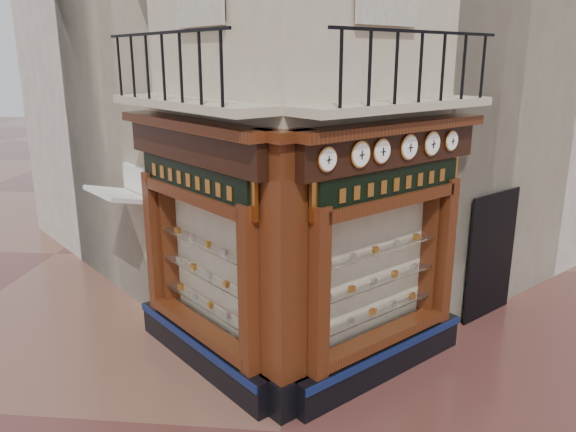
# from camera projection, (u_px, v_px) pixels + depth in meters

# --- Properties ---
(ground) EXTENTS (80.00, 80.00, 0.00)m
(ground) POSITION_uv_depth(u_px,v_px,m) (280.00, 432.00, 7.51)
(ground) COLOR #522A26
(ground) RESTS_ON ground
(main_building) EXTENTS (11.31, 11.31, 12.00)m
(main_building) POSITION_uv_depth(u_px,v_px,m) (311.00, 1.00, 11.79)
(main_building) COLOR beige
(main_building) RESTS_ON ground
(neighbour_left) EXTENTS (11.31, 11.31, 11.00)m
(neighbour_left) POSITION_uv_depth(u_px,v_px,m) (221.00, 32.00, 14.53)
(neighbour_left) COLOR beige
(neighbour_left) RESTS_ON ground
(neighbour_right) EXTENTS (11.31, 11.31, 11.00)m
(neighbour_right) POSITION_uv_depth(u_px,v_px,m) (415.00, 31.00, 14.07)
(neighbour_right) COLOR beige
(neighbour_right) RESTS_ON ground
(shopfront_left) EXTENTS (2.86, 2.86, 3.98)m
(shopfront_left) POSITION_uv_depth(u_px,v_px,m) (200.00, 251.00, 8.61)
(shopfront_left) COLOR black
(shopfront_left) RESTS_ON ground
(shopfront_right) EXTENTS (2.86, 2.86, 3.98)m
(shopfront_right) POSITION_uv_depth(u_px,v_px,m) (385.00, 257.00, 8.35)
(shopfront_right) COLOR black
(shopfront_right) RESTS_ON ground
(corner_pilaster) EXTENTS (0.85, 0.85, 3.98)m
(corner_pilaster) POSITION_uv_depth(u_px,v_px,m) (284.00, 282.00, 7.47)
(corner_pilaster) COLOR black
(corner_pilaster) RESTS_ON ground
(balcony) EXTENTS (5.94, 2.97, 1.03)m
(balcony) POSITION_uv_depth(u_px,v_px,m) (291.00, 104.00, 7.80)
(balcony) COLOR beige
(balcony) RESTS_ON ground
(clock_a) EXTENTS (0.26, 0.26, 0.32)m
(clock_a) POSITION_uv_depth(u_px,v_px,m) (327.00, 159.00, 6.91)
(clock_a) COLOR #CF9145
(clock_a) RESTS_ON ground
(clock_b) EXTENTS (0.29, 0.29, 0.36)m
(clock_b) POSITION_uv_depth(u_px,v_px,m) (360.00, 154.00, 7.27)
(clock_b) COLOR #CF9145
(clock_b) RESTS_ON ground
(clock_c) EXTENTS (0.28, 0.28, 0.34)m
(clock_c) POSITION_uv_depth(u_px,v_px,m) (381.00, 151.00, 7.52)
(clock_c) COLOR #CF9145
(clock_c) RESTS_ON ground
(clock_d) EXTENTS (0.29, 0.29, 0.36)m
(clock_d) POSITION_uv_depth(u_px,v_px,m) (409.00, 147.00, 7.87)
(clock_d) COLOR #CF9145
(clock_d) RESTS_ON ground
(clock_e) EXTENTS (0.29, 0.29, 0.36)m
(clock_e) POSITION_uv_depth(u_px,v_px,m) (432.00, 144.00, 8.19)
(clock_e) COLOR #CF9145
(clock_e) RESTS_ON ground
(clock_f) EXTENTS (0.25, 0.25, 0.31)m
(clock_f) POSITION_uv_depth(u_px,v_px,m) (451.00, 141.00, 8.48)
(clock_f) COLOR #CF9145
(clock_f) RESTS_ON ground
(awning) EXTENTS (1.48, 1.48, 0.25)m
(awning) POSITION_uv_depth(u_px,v_px,m) (128.00, 319.00, 10.77)
(awning) COLOR silver
(awning) RESTS_ON ground
(signboard_left) EXTENTS (2.28, 2.28, 0.61)m
(signboard_left) POSITION_uv_depth(u_px,v_px,m) (192.00, 180.00, 8.26)
(signboard_left) COLOR #CA8B3B
(signboard_left) RESTS_ON ground
(signboard_right) EXTENTS (2.24, 2.24, 0.60)m
(signboard_right) POSITION_uv_depth(u_px,v_px,m) (393.00, 184.00, 7.99)
(signboard_right) COLOR #CA8B3B
(signboard_right) RESTS_ON ground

